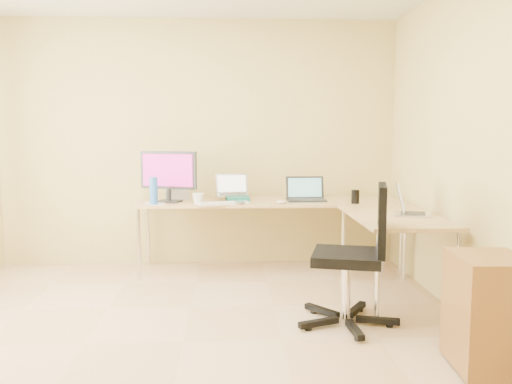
{
  "coord_description": "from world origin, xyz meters",
  "views": [
    {
      "loc": [
        0.32,
        -3.54,
        1.43
      ],
      "look_at": [
        0.55,
        1.1,
        0.9
      ],
      "focal_mm": 37.74,
      "sensor_mm": 36.0,
      "label": 1
    }
  ],
  "objects_px": {
    "monitor": "(169,177)",
    "laptop_return": "(413,202)",
    "laptop_center": "(233,185)",
    "water_bottle": "(154,191)",
    "desk_return": "(393,257)",
    "laptop_black": "(306,189)",
    "desk_main": "(269,236)",
    "cabinet": "(488,312)",
    "mug": "(198,199)",
    "keyboard": "(224,203)",
    "desk_fan": "(172,186)",
    "office_chair": "(347,258)"
  },
  "relations": [
    {
      "from": "monitor",
      "to": "laptop_return",
      "type": "relative_size",
      "value": 1.78
    },
    {
      "from": "laptop_center",
      "to": "water_bottle",
      "type": "height_order",
      "value": "water_bottle"
    },
    {
      "from": "desk_return",
      "to": "laptop_black",
      "type": "height_order",
      "value": "laptop_black"
    },
    {
      "from": "desk_main",
      "to": "water_bottle",
      "type": "xyz_separation_m",
      "value": [
        -1.12,
        -0.3,
        0.5
      ]
    },
    {
      "from": "cabinet",
      "to": "laptop_center",
      "type": "bearing_deg",
      "value": 125.61
    },
    {
      "from": "desk_main",
      "to": "laptop_black",
      "type": "relative_size",
      "value": 6.9
    },
    {
      "from": "desk_main",
      "to": "laptop_center",
      "type": "height_order",
      "value": "laptop_center"
    },
    {
      "from": "mug",
      "to": "laptop_center",
      "type": "bearing_deg",
      "value": 41.55
    },
    {
      "from": "laptop_center",
      "to": "keyboard",
      "type": "bearing_deg",
      "value": -112.16
    },
    {
      "from": "mug",
      "to": "desk_main",
      "type": "bearing_deg",
      "value": 21.15
    },
    {
      "from": "desk_fan",
      "to": "monitor",
      "type": "bearing_deg",
      "value": -102.99
    },
    {
      "from": "laptop_black",
      "to": "water_bottle",
      "type": "bearing_deg",
      "value": -172.49
    },
    {
      "from": "keyboard",
      "to": "desk_fan",
      "type": "height_order",
      "value": "desk_fan"
    },
    {
      "from": "laptop_return",
      "to": "cabinet",
      "type": "bearing_deg",
      "value": -161.4
    },
    {
      "from": "desk_fan",
      "to": "cabinet",
      "type": "xyz_separation_m",
      "value": [
        2.12,
        -2.57,
        -0.5
      ]
    },
    {
      "from": "desk_main",
      "to": "laptop_black",
      "type": "height_order",
      "value": "laptop_black"
    },
    {
      "from": "laptop_center",
      "to": "desk_fan",
      "type": "relative_size",
      "value": 1.29
    },
    {
      "from": "water_bottle",
      "to": "desk_fan",
      "type": "distance_m",
      "value": 0.51
    },
    {
      "from": "laptop_black",
      "to": "cabinet",
      "type": "bearing_deg",
      "value": -72.96
    },
    {
      "from": "monitor",
      "to": "mug",
      "type": "xyz_separation_m",
      "value": [
        0.29,
        -0.17,
        -0.2
      ]
    },
    {
      "from": "desk_main",
      "to": "laptop_center",
      "type": "relative_size",
      "value": 8.11
    },
    {
      "from": "office_chair",
      "to": "laptop_black",
      "type": "bearing_deg",
      "value": 108.21
    },
    {
      "from": "desk_return",
      "to": "laptop_return",
      "type": "relative_size",
      "value": 3.9
    },
    {
      "from": "monitor",
      "to": "laptop_center",
      "type": "xyz_separation_m",
      "value": [
        0.63,
        0.13,
        -0.1
      ]
    },
    {
      "from": "monitor",
      "to": "office_chair",
      "type": "bearing_deg",
      "value": -24.46
    },
    {
      "from": "water_bottle",
      "to": "laptop_return",
      "type": "height_order",
      "value": "water_bottle"
    },
    {
      "from": "desk_main",
      "to": "desk_return",
      "type": "xyz_separation_m",
      "value": [
        0.98,
        -1.0,
        0.0
      ]
    },
    {
      "from": "laptop_black",
      "to": "desk_fan",
      "type": "bearing_deg",
      "value": 167.62
    },
    {
      "from": "water_bottle",
      "to": "laptop_return",
      "type": "distance_m",
      "value": 2.36
    },
    {
      "from": "cabinet",
      "to": "monitor",
      "type": "bearing_deg",
      "value": 136.79
    },
    {
      "from": "desk_fan",
      "to": "laptop_return",
      "type": "xyz_separation_m",
      "value": [
        2.12,
        -1.24,
        -0.02
      ]
    },
    {
      "from": "laptop_center",
      "to": "keyboard",
      "type": "height_order",
      "value": "laptop_center"
    },
    {
      "from": "desk_main",
      "to": "desk_fan",
      "type": "relative_size",
      "value": 10.45
    },
    {
      "from": "keyboard",
      "to": "mug",
      "type": "bearing_deg",
      "value": 157.27
    },
    {
      "from": "keyboard",
      "to": "mug",
      "type": "distance_m",
      "value": 0.26
    },
    {
      "from": "keyboard",
      "to": "office_chair",
      "type": "distance_m",
      "value": 1.58
    },
    {
      "from": "mug",
      "to": "cabinet",
      "type": "bearing_deg",
      "value": -48.83
    },
    {
      "from": "desk_main",
      "to": "laptop_black",
      "type": "distance_m",
      "value": 0.61
    },
    {
      "from": "laptop_black",
      "to": "mug",
      "type": "relative_size",
      "value": 3.34
    },
    {
      "from": "mug",
      "to": "desk_return",
      "type": "bearing_deg",
      "value": -23.34
    },
    {
      "from": "monitor",
      "to": "cabinet",
      "type": "distance_m",
      "value": 3.17
    },
    {
      "from": "desk_return",
      "to": "laptop_return",
      "type": "distance_m",
      "value": 0.5
    },
    {
      "from": "keyboard",
      "to": "desk_fan",
      "type": "relative_size",
      "value": 1.88
    },
    {
      "from": "mug",
      "to": "office_chair",
      "type": "bearing_deg",
      "value": -47.95
    },
    {
      "from": "water_bottle",
      "to": "office_chair",
      "type": "relative_size",
      "value": 0.25
    },
    {
      "from": "laptop_black",
      "to": "keyboard",
      "type": "distance_m",
      "value": 0.86
    },
    {
      "from": "desk_main",
      "to": "water_bottle",
      "type": "relative_size",
      "value": 9.9
    },
    {
      "from": "desk_return",
      "to": "mug",
      "type": "distance_m",
      "value": 1.88
    },
    {
      "from": "keyboard",
      "to": "laptop_black",
      "type": "bearing_deg",
      "value": -1.78
    },
    {
      "from": "cabinet",
      "to": "keyboard",
      "type": "bearing_deg",
      "value": 130.95
    }
  ]
}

